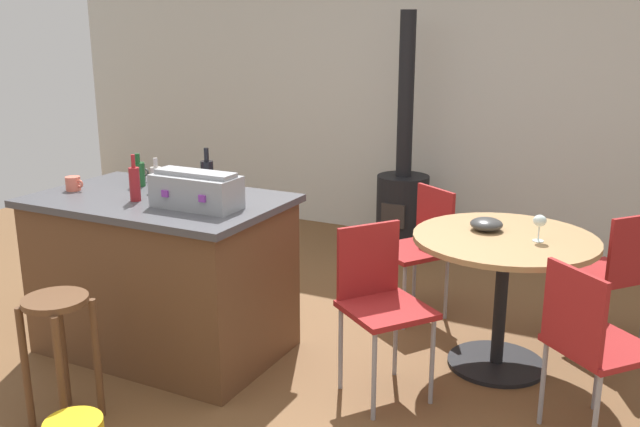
# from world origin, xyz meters

# --- Properties ---
(ground_plane) EXTENTS (8.80, 8.80, 0.00)m
(ground_plane) POSITION_xyz_m (0.00, 0.00, 0.00)
(ground_plane) COLOR brown
(back_wall) EXTENTS (8.00, 0.10, 2.70)m
(back_wall) POSITION_xyz_m (0.00, 2.98, 1.35)
(back_wall) COLOR beige
(back_wall) RESTS_ON ground_plane
(kitchen_island) EXTENTS (1.42, 0.89, 0.93)m
(kitchen_island) POSITION_xyz_m (-0.75, 0.07, 0.47)
(kitchen_island) COLOR brown
(kitchen_island) RESTS_ON ground_plane
(wooden_stool) EXTENTS (0.30, 0.30, 0.65)m
(wooden_stool) POSITION_xyz_m (-0.67, -0.79, 0.46)
(wooden_stool) COLOR brown
(wooden_stool) RESTS_ON ground_plane
(dining_table) EXTENTS (0.99, 0.99, 0.77)m
(dining_table) POSITION_xyz_m (1.06, 0.74, 0.59)
(dining_table) COLOR black
(dining_table) RESTS_ON ground_plane
(folding_chair_near) EXTENTS (0.56, 0.56, 0.85)m
(folding_chair_near) POSITION_xyz_m (1.58, 0.20, 0.50)
(folding_chair_near) COLOR maroon
(folding_chair_near) RESTS_ON ground_plane
(folding_chair_far) EXTENTS (0.56, 0.56, 0.85)m
(folding_chair_far) POSITION_xyz_m (1.59, 1.26, 0.50)
(folding_chair_far) COLOR maroon
(folding_chair_far) RESTS_ON ground_plane
(folding_chair_left) EXTENTS (0.55, 0.55, 0.85)m
(folding_chair_left) POSITION_xyz_m (0.41, 1.25, 0.50)
(folding_chair_left) COLOR maroon
(folding_chair_left) RESTS_ON ground_plane
(folding_chair_right) EXTENTS (0.56, 0.56, 0.88)m
(folding_chair_right) POSITION_xyz_m (0.56, 0.18, 0.53)
(folding_chair_right) COLOR maroon
(folding_chair_right) RESTS_ON ground_plane
(wood_stove) EXTENTS (0.44, 0.45, 1.99)m
(wood_stove) POSITION_xyz_m (-0.16, 2.48, 0.49)
(wood_stove) COLOR black
(wood_stove) RESTS_ON ground_plane
(toolbox) EXTENTS (0.48, 0.22, 0.20)m
(toolbox) POSITION_xyz_m (-0.42, -0.01, 1.02)
(toolbox) COLOR gray
(toolbox) RESTS_ON kitchen_island
(bottle_0) EXTENTS (0.07, 0.07, 0.20)m
(bottle_0) POSITION_xyz_m (-0.86, 0.19, 1.00)
(bottle_0) COLOR #B7B2AD
(bottle_0) RESTS_ON kitchen_island
(bottle_1) EXTENTS (0.08, 0.08, 0.20)m
(bottle_1) POSITION_xyz_m (-1.04, 0.25, 1.00)
(bottle_1) COLOR #194C23
(bottle_1) RESTS_ON kitchen_island
(bottle_2) EXTENTS (0.07, 0.07, 0.27)m
(bottle_2) POSITION_xyz_m (-0.54, 0.26, 1.03)
(bottle_2) COLOR black
(bottle_2) RESTS_ON kitchen_island
(bottle_3) EXTENTS (0.06, 0.06, 0.26)m
(bottle_3) POSITION_xyz_m (-0.81, -0.05, 1.03)
(bottle_3) COLOR maroon
(bottle_3) RESTS_ON kitchen_island
(cup_0) EXTENTS (0.12, 0.08, 0.09)m
(cup_0) POSITION_xyz_m (-0.73, 0.16, 0.98)
(cup_0) COLOR #4C7099
(cup_0) RESTS_ON kitchen_island
(cup_1) EXTENTS (0.12, 0.09, 0.08)m
(cup_1) POSITION_xyz_m (-1.31, -0.02, 0.97)
(cup_1) COLOR #DB6651
(cup_1) RESTS_ON kitchen_island
(cup_2) EXTENTS (0.11, 0.07, 0.11)m
(cup_2) POSITION_xyz_m (-1.14, 0.37, 0.98)
(cup_2) COLOR #383838
(cup_2) RESTS_ON kitchen_island
(wine_glass) EXTENTS (0.07, 0.07, 0.14)m
(wine_glass) POSITION_xyz_m (1.23, 0.73, 0.87)
(wine_glass) COLOR silver
(wine_glass) RESTS_ON dining_table
(serving_bowl) EXTENTS (0.18, 0.18, 0.07)m
(serving_bowl) POSITION_xyz_m (0.94, 0.81, 0.80)
(serving_bowl) COLOR #383838
(serving_bowl) RESTS_ON dining_table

